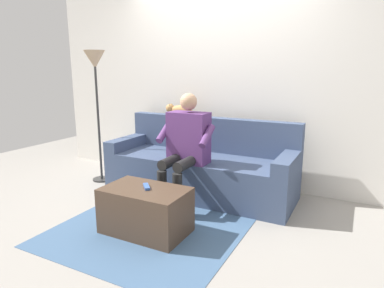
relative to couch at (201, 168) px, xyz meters
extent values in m
plane|color=gray|center=(0.00, 0.72, -0.30)|extent=(8.00, 8.00, 0.00)
cube|color=silver|center=(0.00, -0.55, 1.07)|extent=(5.11, 0.06, 2.75)
cube|color=#3D4C6B|center=(0.00, 0.12, -0.07)|extent=(1.87, 0.65, 0.46)
cube|color=#3D4C6B|center=(0.00, -0.28, 0.14)|extent=(2.21, 0.15, 0.88)
cube|color=#3D4C6B|center=(-1.02, 0.12, 0.00)|extent=(0.17, 0.65, 0.60)
cube|color=#3D4C6B|center=(1.02, 0.12, 0.00)|extent=(0.17, 0.65, 0.60)
cube|color=#4C3828|center=(0.00, 1.13, -0.09)|extent=(0.76, 0.47, 0.42)
cube|color=#5B3370|center=(-0.01, 0.32, 0.43)|extent=(0.44, 0.23, 0.55)
sphere|color=tan|center=(-0.01, 0.32, 0.82)|extent=(0.18, 0.18, 0.18)
cylinder|color=black|center=(-0.10, 0.53, 0.21)|extent=(0.11, 0.41, 0.11)
cylinder|color=black|center=(0.08, 0.53, 0.21)|extent=(0.11, 0.41, 0.11)
cylinder|color=black|center=(-0.10, 0.73, -0.07)|extent=(0.10, 0.10, 0.46)
cylinder|color=black|center=(0.08, 0.73, -0.07)|extent=(0.10, 0.10, 0.46)
cylinder|color=#5B3370|center=(-0.27, 0.40, 0.49)|extent=(0.08, 0.27, 0.22)
cylinder|color=#5B3370|center=(0.25, 0.40, 0.49)|extent=(0.08, 0.27, 0.22)
ellipsoid|color=#B7844C|center=(0.41, -0.28, 0.64)|extent=(0.30, 0.12, 0.13)
sphere|color=#B7844C|center=(0.58, -0.28, 0.66)|extent=(0.11, 0.11, 0.11)
cone|color=#B7844C|center=(0.58, -0.31, 0.71)|extent=(0.04, 0.04, 0.03)
cone|color=#B7844C|center=(0.58, -0.25, 0.71)|extent=(0.04, 0.04, 0.03)
cylinder|color=#B7844C|center=(0.21, -0.28, 0.62)|extent=(0.18, 0.03, 0.03)
cube|color=#3860B7|center=(0.00, 1.11, 0.13)|extent=(0.13, 0.14, 0.02)
cube|color=#426084|center=(0.00, 1.00, -0.30)|extent=(1.65, 1.75, 0.01)
cylinder|color=#2D2D2D|center=(1.38, 0.19, -0.29)|extent=(0.24, 0.24, 0.02)
cylinder|color=#333333|center=(1.38, 0.19, 0.48)|extent=(0.03, 0.03, 1.55)
cone|color=tan|center=(1.38, 0.19, 1.27)|extent=(0.26, 0.26, 0.22)
camera|label=1|loc=(-1.66, 3.43, 1.15)|focal=31.20mm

